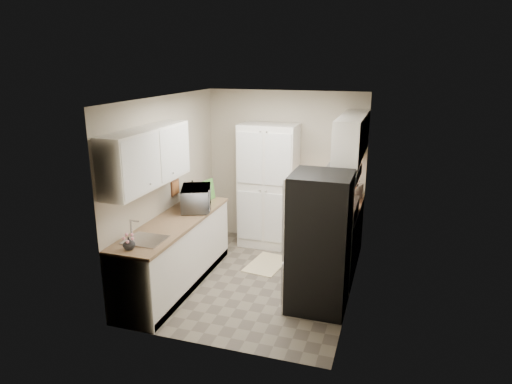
% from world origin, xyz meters
% --- Properties ---
extents(ground, '(3.20, 3.20, 0.00)m').
position_xyz_m(ground, '(0.00, 0.00, 0.00)').
color(ground, '#665B4C').
rests_on(ground, ground).
extents(room_shell, '(2.64, 3.24, 2.52)m').
position_xyz_m(room_shell, '(-0.02, -0.01, 1.63)').
color(room_shell, beige).
rests_on(room_shell, ground).
extents(pantry_cabinet, '(0.90, 0.55, 2.00)m').
position_xyz_m(pantry_cabinet, '(-0.20, 1.32, 1.00)').
color(pantry_cabinet, silver).
rests_on(pantry_cabinet, ground).
extents(base_cabinet_left, '(0.60, 2.30, 0.88)m').
position_xyz_m(base_cabinet_left, '(-0.99, -0.43, 0.44)').
color(base_cabinet_left, silver).
rests_on(base_cabinet_left, ground).
extents(countertop_left, '(0.63, 2.33, 0.04)m').
position_xyz_m(countertop_left, '(-0.99, -0.43, 0.90)').
color(countertop_left, '#846647').
rests_on(countertop_left, base_cabinet_left).
extents(base_cabinet_right, '(0.60, 0.80, 0.88)m').
position_xyz_m(base_cabinet_right, '(0.99, 1.19, 0.44)').
color(base_cabinet_right, silver).
rests_on(base_cabinet_right, ground).
extents(countertop_right, '(0.63, 0.83, 0.04)m').
position_xyz_m(countertop_right, '(0.99, 1.19, 0.90)').
color(countertop_right, '#846647').
rests_on(countertop_right, base_cabinet_right).
extents(electric_range, '(0.71, 0.78, 1.13)m').
position_xyz_m(electric_range, '(0.97, 0.39, 0.48)').
color(electric_range, '#B7B7BC').
rests_on(electric_range, ground).
extents(refrigerator, '(0.70, 0.72, 1.70)m').
position_xyz_m(refrigerator, '(0.94, -0.41, 0.85)').
color(refrigerator, '#B7B7BC').
rests_on(refrigerator, ground).
extents(microwave, '(0.58, 0.69, 0.32)m').
position_xyz_m(microwave, '(-0.91, 0.10, 1.08)').
color(microwave, '#B3B2B7').
rests_on(microwave, countertop_left).
extents(wine_bottle, '(0.07, 0.07, 0.28)m').
position_xyz_m(wine_bottle, '(-1.14, 0.47, 1.06)').
color(wine_bottle, black).
rests_on(wine_bottle, countertop_left).
extents(flower_vase, '(0.17, 0.17, 0.14)m').
position_xyz_m(flower_vase, '(-1.03, -1.43, 0.99)').
color(flower_vase, silver).
rests_on(flower_vase, countertop_left).
extents(cutting_board, '(0.07, 0.25, 0.31)m').
position_xyz_m(cutting_board, '(-0.92, 0.57, 1.08)').
color(cutting_board, '#4B9636').
rests_on(cutting_board, countertop_left).
extents(toaster_oven, '(0.40, 0.46, 0.23)m').
position_xyz_m(toaster_oven, '(1.09, 1.22, 1.04)').
color(toaster_oven, '#B4B5B9').
rests_on(toaster_oven, countertop_right).
extents(fruit_basket, '(0.32, 0.32, 0.10)m').
position_xyz_m(fruit_basket, '(1.12, 1.24, 1.20)').
color(fruit_basket, orange).
rests_on(fruit_basket, toaster_oven).
extents(kitchen_mat, '(0.58, 0.83, 0.01)m').
position_xyz_m(kitchen_mat, '(0.01, 0.53, 0.01)').
color(kitchen_mat, beige).
rests_on(kitchen_mat, ground).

